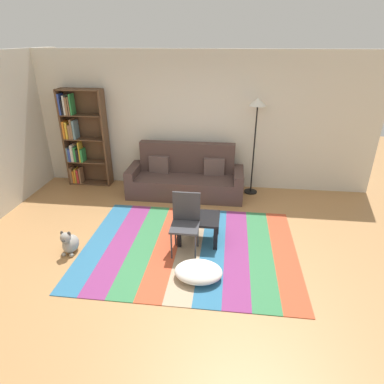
{
  "coord_description": "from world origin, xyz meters",
  "views": [
    {
      "loc": [
        0.58,
        -3.97,
        2.88
      ],
      "look_at": [
        0.01,
        0.73,
        0.65
      ],
      "focal_mm": 30.74,
      "sensor_mm": 36.0,
      "label": 1
    }
  ],
  "objects_px": {
    "dog": "(70,243)",
    "standing_lamp": "(257,115)",
    "couch": "(186,178)",
    "pouf": "(198,272)",
    "tv_remote": "(191,216)",
    "bookshelf": "(81,139)",
    "coffee_table": "(199,222)",
    "folding_chair": "(186,218)"
  },
  "relations": [
    {
      "from": "couch",
      "to": "pouf",
      "type": "height_order",
      "value": "couch"
    },
    {
      "from": "bookshelf",
      "to": "tv_remote",
      "type": "bearing_deg",
      "value": -37.72
    },
    {
      "from": "pouf",
      "to": "dog",
      "type": "xyz_separation_m",
      "value": [
        -1.93,
        0.36,
        0.06
      ]
    },
    {
      "from": "couch",
      "to": "coffee_table",
      "type": "bearing_deg",
      "value": -75.55
    },
    {
      "from": "pouf",
      "to": "tv_remote",
      "type": "bearing_deg",
      "value": 103.05
    },
    {
      "from": "pouf",
      "to": "tv_remote",
      "type": "relative_size",
      "value": 4.2
    },
    {
      "from": "bookshelf",
      "to": "standing_lamp",
      "type": "bearing_deg",
      "value": -1.13
    },
    {
      "from": "pouf",
      "to": "folding_chair",
      "type": "bearing_deg",
      "value": 111.85
    },
    {
      "from": "dog",
      "to": "standing_lamp",
      "type": "xyz_separation_m",
      "value": [
        2.72,
        2.43,
        1.42
      ]
    },
    {
      "from": "folding_chair",
      "to": "coffee_table",
      "type": "bearing_deg",
      "value": 75.86
    },
    {
      "from": "bookshelf",
      "to": "coffee_table",
      "type": "relative_size",
      "value": 3.18
    },
    {
      "from": "pouf",
      "to": "bookshelf",
      "type": "bearing_deg",
      "value": 133.93
    },
    {
      "from": "bookshelf",
      "to": "dog",
      "type": "distance_m",
      "value": 2.75
    },
    {
      "from": "dog",
      "to": "tv_remote",
      "type": "distance_m",
      "value": 1.82
    },
    {
      "from": "dog",
      "to": "bookshelf",
      "type": "bearing_deg",
      "value": 108.17
    },
    {
      "from": "coffee_table",
      "to": "dog",
      "type": "xyz_separation_m",
      "value": [
        -1.84,
        -0.54,
        -0.17
      ]
    },
    {
      "from": "folding_chair",
      "to": "standing_lamp",
      "type": "bearing_deg",
      "value": 81.65
    },
    {
      "from": "bookshelf",
      "to": "dog",
      "type": "bearing_deg",
      "value": -71.83
    },
    {
      "from": "couch",
      "to": "coffee_table",
      "type": "height_order",
      "value": "couch"
    },
    {
      "from": "dog",
      "to": "standing_lamp",
      "type": "height_order",
      "value": "standing_lamp"
    },
    {
      "from": "coffee_table",
      "to": "dog",
      "type": "relative_size",
      "value": 1.57
    },
    {
      "from": "bookshelf",
      "to": "coffee_table",
      "type": "xyz_separation_m",
      "value": [
        2.66,
        -1.96,
        -0.64
      ]
    },
    {
      "from": "bookshelf",
      "to": "standing_lamp",
      "type": "height_order",
      "value": "bookshelf"
    },
    {
      "from": "dog",
      "to": "tv_remote",
      "type": "relative_size",
      "value": 2.65
    },
    {
      "from": "bookshelf",
      "to": "dog",
      "type": "xyz_separation_m",
      "value": [
        0.82,
        -2.5,
        -0.81
      ]
    },
    {
      "from": "pouf",
      "to": "standing_lamp",
      "type": "relative_size",
      "value": 0.33
    },
    {
      "from": "bookshelf",
      "to": "coffee_table",
      "type": "height_order",
      "value": "bookshelf"
    },
    {
      "from": "bookshelf",
      "to": "pouf",
      "type": "xyz_separation_m",
      "value": [
        2.75,
        -2.85,
        -0.87
      ]
    },
    {
      "from": "bookshelf",
      "to": "coffee_table",
      "type": "distance_m",
      "value": 3.36
    },
    {
      "from": "pouf",
      "to": "standing_lamp",
      "type": "bearing_deg",
      "value": 74.15
    },
    {
      "from": "dog",
      "to": "standing_lamp",
      "type": "distance_m",
      "value": 3.91
    },
    {
      "from": "bookshelf",
      "to": "tv_remote",
      "type": "xyz_separation_m",
      "value": [
        2.54,
        -1.97,
        -0.55
      ]
    },
    {
      "from": "couch",
      "to": "dog",
      "type": "xyz_separation_m",
      "value": [
        -1.41,
        -2.21,
        -0.18
      ]
    },
    {
      "from": "coffee_table",
      "to": "dog",
      "type": "height_order",
      "value": "coffee_table"
    },
    {
      "from": "pouf",
      "to": "dog",
      "type": "distance_m",
      "value": 1.96
    },
    {
      "from": "pouf",
      "to": "tv_remote",
      "type": "xyz_separation_m",
      "value": [
        -0.21,
        0.89,
        0.32
      ]
    },
    {
      "from": "tv_remote",
      "to": "folding_chair",
      "type": "xyz_separation_m",
      "value": [
        -0.05,
        -0.26,
        0.11
      ]
    },
    {
      "from": "bookshelf",
      "to": "pouf",
      "type": "relative_size",
      "value": 3.15
    },
    {
      "from": "couch",
      "to": "standing_lamp",
      "type": "distance_m",
      "value": 1.82
    },
    {
      "from": "standing_lamp",
      "to": "tv_remote",
      "type": "height_order",
      "value": "standing_lamp"
    },
    {
      "from": "bookshelf",
      "to": "folding_chair",
      "type": "height_order",
      "value": "bookshelf"
    },
    {
      "from": "coffee_table",
      "to": "standing_lamp",
      "type": "distance_m",
      "value": 2.43
    }
  ]
}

